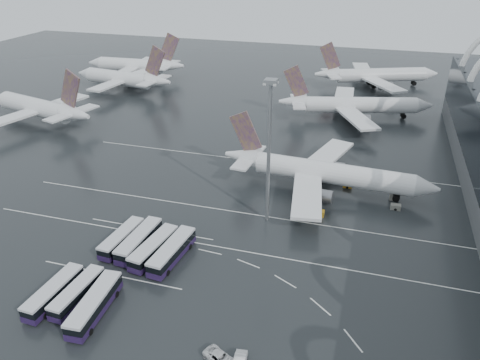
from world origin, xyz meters
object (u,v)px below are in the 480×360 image
(bus_row_far_a, at_px, (54,292))
(gse_cart_belly_e, at_px, (348,185))
(jet_remote_mid, at_px, (124,79))
(jet_remote_far, at_px, (137,66))
(airliner_gate_c, at_px, (374,75))
(van_curve_a, at_px, (220,358))
(gse_cart_belly_b, at_px, (394,198))
(airliner_main, at_px, (322,172))
(floodlight_mast, at_px, (269,136))
(bus_row_near_d, at_px, (172,252))
(bus_row_near_c, at_px, (154,248))
(gse_cart_belly_d, at_px, (396,207))
(bus_row_far_b, at_px, (77,293))
(jet_remote_west, at_px, (41,108))
(gse_cart_belly_c, at_px, (318,213))
(bus_row_near_a, at_px, (122,238))
(bus_row_near_b, at_px, (139,241))
(bus_row_far_c, at_px, (95,304))
(airliner_gate_b, at_px, (353,105))

(bus_row_far_a, distance_m, gse_cart_belly_e, 70.94)
(jet_remote_mid, bearing_deg, jet_remote_far, -67.09)
(airliner_gate_c, relative_size, van_curve_a, 9.42)
(airliner_gate_c, relative_size, bus_row_far_a, 3.96)
(gse_cart_belly_b, bearing_deg, van_curve_a, -112.40)
(airliner_main, bearing_deg, floodlight_mast, -113.39)
(jet_remote_far, xyz_separation_m, van_curve_a, (88.17, -142.04, -4.45))
(jet_remote_mid, distance_m, gse_cart_belly_b, 123.22)
(bus_row_near_d, distance_m, bus_row_far_a, 21.59)
(jet_remote_mid, distance_m, bus_row_near_c, 117.03)
(gse_cart_belly_d, bearing_deg, bus_row_far_b, -137.28)
(van_curve_a, bearing_deg, jet_remote_west, 75.18)
(airliner_main, height_order, gse_cart_belly_c, airliner_main)
(bus_row_near_a, distance_m, bus_row_near_c, 7.75)
(jet_remote_far, relative_size, bus_row_far_a, 3.59)
(bus_row_near_c, relative_size, bus_row_near_d, 0.97)
(airliner_gate_c, bearing_deg, jet_remote_mid, 178.59)
(jet_remote_mid, distance_m, gse_cart_belly_d, 125.87)
(bus_row_near_c, relative_size, bus_row_far_b, 1.12)
(gse_cart_belly_c, distance_m, gse_cart_belly_e, 16.38)
(airliner_main, bearing_deg, jet_remote_far, 142.11)
(bus_row_near_c, relative_size, bus_row_far_a, 1.06)
(bus_row_near_c, xyz_separation_m, gse_cart_belly_d, (44.48, 31.97, -1.20))
(jet_remote_mid, bearing_deg, bus_row_far_b, 123.62)
(floodlight_mast, bearing_deg, jet_remote_far, 129.84)
(jet_remote_west, bearing_deg, bus_row_near_d, 156.15)
(jet_remote_mid, height_order, bus_row_near_b, jet_remote_mid)
(bus_row_near_a, height_order, bus_row_near_d, bus_row_near_d)
(jet_remote_far, relative_size, bus_row_far_b, 3.78)
(jet_remote_far, xyz_separation_m, bus_row_far_c, (65.52, -138.46, -3.33))
(airliner_gate_b, relative_size, bus_row_near_c, 3.80)
(bus_row_near_b, bearing_deg, bus_row_near_d, -98.62)
(bus_row_near_d, distance_m, floodlight_mast, 29.62)
(jet_remote_far, distance_m, bus_row_near_a, 134.24)
(bus_row_far_c, bearing_deg, gse_cart_belly_c, -40.26)
(airliner_gate_c, bearing_deg, gse_cart_belly_c, -115.62)
(jet_remote_far, xyz_separation_m, bus_row_far_a, (57.21, -137.75, -3.48))
(bus_row_near_d, height_order, bus_row_far_a, bus_row_near_d)
(airliner_main, distance_m, jet_remote_west, 97.57)
(bus_row_near_b, height_order, bus_row_far_a, bus_row_near_b)
(gse_cart_belly_e, bearing_deg, jet_remote_far, 140.95)
(bus_row_near_d, relative_size, bus_row_far_c, 1.01)
(gse_cart_belly_b, relative_size, gse_cart_belly_d, 0.92)
(bus_row_far_b, bearing_deg, jet_remote_far, 26.83)
(jet_remote_mid, distance_m, gse_cart_belly_c, 117.34)
(airliner_gate_c, bearing_deg, bus_row_far_b, -127.52)
(bus_row_near_d, bearing_deg, jet_remote_mid, 38.20)
(airliner_main, distance_m, bus_row_near_b, 47.21)
(airliner_main, xyz_separation_m, jet_remote_far, (-94.36, 84.17, 0.78))
(jet_remote_west, height_order, jet_remote_mid, jet_remote_west)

